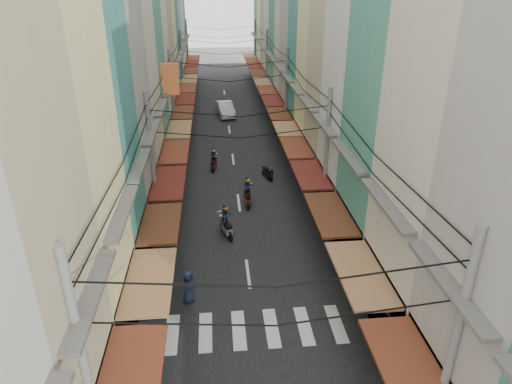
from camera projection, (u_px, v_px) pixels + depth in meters
ground at (245, 252)px, 24.73m from camera, size 160.00×160.00×0.00m
road at (230, 136)px, 42.73m from camera, size 10.00×80.00×0.02m
sidewalk_left at (160, 138)px, 42.18m from camera, size 3.00×80.00×0.06m
sidewalk_right at (298, 134)px, 43.27m from camera, size 3.00×80.00×0.06m
crosswalk at (255, 329)px, 19.32m from camera, size 7.55×2.40×0.01m
building_row_left at (125, 31)px, 34.80m from camera, size 7.80×67.67×23.70m
building_row_right at (329, 34)px, 36.18m from camera, size 7.80×68.98×22.59m
utility_poles at (231, 76)px, 35.43m from camera, size 10.20×66.13×8.20m
white_car at (225, 116)px, 49.10m from camera, size 5.44×2.80×1.83m
bicycle at (378, 267)px, 23.43m from camera, size 1.55×0.58×1.07m
moving_scooters at (235, 193)px, 30.23m from camera, size 4.33×11.88×1.97m
parked_scooters at (346, 298)px, 20.46m from camera, size 13.45×13.34×1.00m
pedestrians at (179, 204)px, 27.61m from camera, size 13.39×21.79×2.21m
market_umbrella at (405, 299)px, 17.86m from camera, size 2.27×2.27×2.39m
traffic_sign at (355, 255)px, 20.88m from camera, size 0.10×0.61×2.77m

